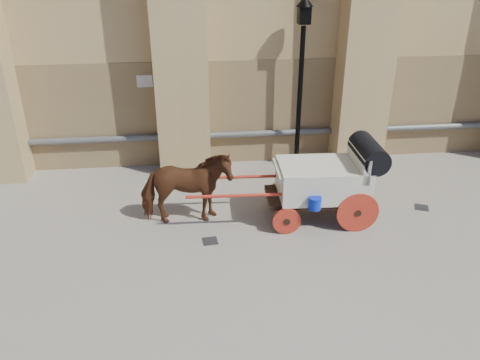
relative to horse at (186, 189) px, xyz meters
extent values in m
plane|color=slate|center=(0.99, -0.59, -0.86)|extent=(90.00, 90.00, 0.00)
cube|color=olive|center=(2.99, 3.56, 0.64)|extent=(44.00, 0.35, 3.00)
cylinder|color=#59595B|center=(2.99, 3.29, 0.04)|extent=(42.00, 0.18, 0.18)
cube|color=beige|center=(-1.01, 3.38, 1.64)|extent=(0.42, 0.04, 0.32)
imported|color=#58311A|center=(0.00, 0.00, 0.00)|extent=(2.07, 0.99, 1.73)
cube|color=black|center=(2.97, -0.12, -0.29)|extent=(2.34, 1.15, 0.13)
cube|color=beige|center=(3.08, -0.13, 0.13)|extent=(2.04, 1.39, 0.73)
cube|color=beige|center=(3.86, -0.16, 0.55)|extent=(0.22, 1.31, 0.57)
cube|color=beige|center=(2.19, -0.09, 0.39)|extent=(0.42, 1.16, 0.10)
cylinder|color=black|center=(4.07, -0.17, 0.76)|extent=(0.64, 1.33, 0.58)
cylinder|color=#B52B1B|center=(3.73, -0.81, -0.39)|extent=(0.94, 0.11, 0.94)
cylinder|color=#B52B1B|center=(3.79, 0.49, -0.39)|extent=(0.94, 0.11, 0.94)
cylinder|color=#B52B1B|center=(2.16, -0.74, -0.55)|extent=(0.63, 0.09, 0.63)
cylinder|color=#B52B1B|center=(2.22, 0.56, -0.55)|extent=(0.63, 0.09, 0.63)
cylinder|color=#B52B1B|center=(1.23, -0.52, 0.02)|extent=(2.51, 0.19, 0.07)
cylinder|color=#B52B1B|center=(1.27, 0.42, 0.02)|extent=(2.51, 0.19, 0.07)
cylinder|color=#0924C5|center=(2.73, -0.84, -0.08)|extent=(0.27, 0.27, 0.27)
cylinder|color=black|center=(3.18, 2.88, 1.11)|extent=(0.13, 0.13, 3.94)
cone|color=black|center=(3.18, 2.88, -0.67)|extent=(0.39, 0.39, 0.39)
cube|color=black|center=(3.18, 2.88, 3.35)|extent=(0.31, 0.31, 0.46)
cone|color=black|center=(3.18, 2.88, 3.68)|extent=(0.44, 0.44, 0.26)
cube|color=black|center=(0.47, -0.87, -0.86)|extent=(0.35, 0.35, 0.01)
cube|color=black|center=(5.70, 0.05, -0.86)|extent=(0.42, 0.42, 0.01)
camera|label=1|loc=(0.16, -9.41, 4.69)|focal=35.00mm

